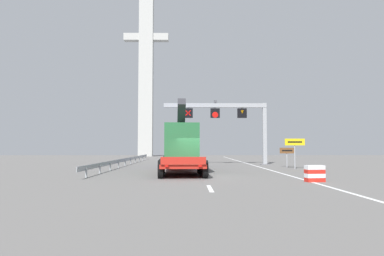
{
  "coord_description": "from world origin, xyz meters",
  "views": [
    {
      "loc": [
        -0.48,
        -21.65,
        1.91
      ],
      "look_at": [
        -0.18,
        9.0,
        3.61
      ],
      "focal_mm": 31.79,
      "sensor_mm": 36.0,
      "label": 1
    }
  ],
  "objects": [
    {
      "name": "bridge_pylon_distant",
      "position": [
        -9.1,
        46.37,
        19.83
      ],
      "size": [
        9.0,
        2.0,
        38.88
      ],
      "color": "#B7B7B2",
      "rests_on": "ground"
    },
    {
      "name": "lane_markings",
      "position": [
        0.5,
        32.6,
        0.01
      ],
      "size": [
        0.2,
        79.8,
        0.01
      ],
      "color": "silver",
      "rests_on": "ground"
    },
    {
      "name": "crash_barrier_striped",
      "position": [
        6.42,
        -3.05,
        0.45
      ],
      "size": [
        1.06,
        0.63,
        0.9
      ],
      "color": "red",
      "rests_on": "ground"
    },
    {
      "name": "overhead_lane_gantry",
      "position": [
        3.85,
        14.56,
        5.29
      ],
      "size": [
        11.23,
        0.9,
        6.88
      ],
      "color": "#9EA0A5",
      "rests_on": "ground"
    },
    {
      "name": "heavy_haul_truck_red",
      "position": [
        -1.18,
        6.42,
        1.99
      ],
      "size": [
        3.61,
        14.16,
        5.3
      ],
      "color": "red",
      "rests_on": "ground"
    },
    {
      "name": "tourist_info_sign_brown",
      "position": [
        8.76,
        10.18,
        1.37
      ],
      "size": [
        1.36,
        0.15,
        1.83
      ],
      "color": "#9EA0A5",
      "rests_on": "ground"
    },
    {
      "name": "edge_line_right",
      "position": [
        6.2,
        12.0,
        0.01
      ],
      "size": [
        0.2,
        63.0,
        0.01
      ],
      "primitive_type": "cube",
      "color": "silver",
      "rests_on": "ground"
    },
    {
      "name": "guardrail_left",
      "position": [
        -6.9,
        14.25,
        0.56
      ],
      "size": [
        0.13,
        32.51,
        0.76
      ],
      "color": "#999EA3",
      "rests_on": "ground"
    },
    {
      "name": "exit_sign_yellow",
      "position": [
        8.67,
        7.55,
        2.02
      ],
      "size": [
        1.71,
        0.15,
        2.61
      ],
      "color": "#9EA0A5",
      "rests_on": "ground"
    },
    {
      "name": "ground",
      "position": [
        0.0,
        0.0,
        0.0
      ],
      "size": [
        112.0,
        112.0,
        0.0
      ],
      "primitive_type": "plane",
      "color": "slate"
    }
  ]
}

